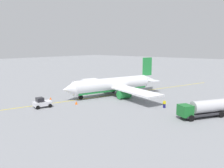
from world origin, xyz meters
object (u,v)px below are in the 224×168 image
airplane (114,85)px  safety_cone_wingtip (51,98)px  pushback_tug (42,103)px  safety_cone_nose (76,103)px  refueling_worker (164,104)px  fuel_tanker (204,108)px

airplane → safety_cone_wingtip: bearing=-30.9°
airplane → pushback_tug: bearing=-10.0°
pushback_tug → safety_cone_nose: 7.45m
pushback_tug → refueling_worker: (-16.50, 20.06, -0.19)m
fuel_tanker → safety_cone_wingtip: 34.99m
fuel_tanker → refueling_worker: (-1.20, -8.60, -0.90)m
pushback_tug → safety_cone_nose: (-6.53, 3.52, -0.66)m
refueling_worker → safety_cone_wingtip: size_ratio=2.99×
airplane → refueling_worker: size_ratio=18.48×
safety_cone_wingtip → safety_cone_nose: bearing=95.9°
safety_cone_nose → airplane: bearing=-179.7°
fuel_tanker → refueling_worker: size_ratio=6.02×
fuel_tanker → safety_cone_wingtip: bearing=-74.0°
safety_cone_wingtip → airplane: bearing=149.1°
airplane → fuel_tanker: bearing=80.1°
fuel_tanker → pushback_tug: bearing=-61.9°
fuel_tanker → safety_cone_nose: 26.66m
fuel_tanker → safety_cone_nose: bearing=-70.8°
airplane → fuel_tanker: size_ratio=3.07×
airplane → fuel_tanker: (4.38, 25.21, -0.91)m
fuel_tanker → safety_cone_wingtip: (9.65, -33.60, -1.44)m
airplane → safety_cone_nose: bearing=0.3°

